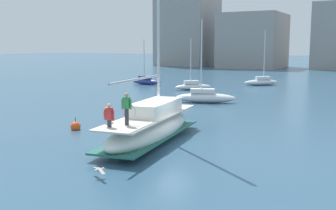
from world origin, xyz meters
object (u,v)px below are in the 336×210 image
moored_cutter_left (261,81)px  moored_sloop_near (146,81)px  moored_cutter_right (205,96)px  seagull (99,170)px  moored_ketch_distant (193,86)px  mooring_buoy (76,127)px  main_sailboat (151,125)px

moored_cutter_left → moored_sloop_near: bearing=-155.6°
moored_cutter_right → seagull: moored_cutter_right is taller
moored_sloop_near → moored_ketch_distant: moored_sloop_near is taller
moored_sloop_near → moored_ketch_distant: size_ratio=1.00×
moored_ketch_distant → mooring_buoy: moored_ketch_distant is taller
main_sailboat → moored_cutter_left: size_ratio=1.92×
main_sailboat → mooring_buoy: main_sailboat is taller
moored_cutter_left → mooring_buoy: size_ratio=7.84×
main_sailboat → moored_ketch_distant: size_ratio=2.29×
seagull → moored_cutter_right: bearing=102.8°
moored_ketch_distant → mooring_buoy: bearing=-82.2°
moored_sloop_near → mooring_buoy: moored_sloop_near is taller
moored_ketch_distant → seagull: (10.63, -31.18, -0.13)m
moored_cutter_left → moored_cutter_right: (0.06, -18.71, 0.05)m
main_sailboat → moored_cutter_right: 15.94m
main_sailboat → moored_sloop_near: main_sailboat is taller
main_sailboat → moored_ketch_distant: (-9.20, 24.81, -0.43)m
moored_cutter_left → main_sailboat: bearing=-84.0°
moored_cutter_left → moored_ketch_distant: bearing=-120.6°
moored_sloop_near → mooring_buoy: 29.86m
mooring_buoy → moored_cutter_right: bearing=81.4°
moored_cutter_right → moored_ketch_distant: (-5.64, 9.27, -0.10)m
moored_cutter_left → moored_cutter_right: moored_cutter_right is taller
moored_ketch_distant → mooring_buoy: size_ratio=6.58×
main_sailboat → mooring_buoy: (-5.85, 0.44, -0.72)m
moored_cutter_left → mooring_buoy: moored_cutter_left is taller
seagull → main_sailboat: bearing=102.7°
moored_sloop_near → seagull: size_ratio=5.96×
moored_sloop_near → moored_cutter_left: bearing=24.4°
moored_cutter_right → moored_ketch_distant: bearing=121.3°
moored_ketch_distant → mooring_buoy: 24.60m
main_sailboat → moored_ketch_distant: bearing=110.3°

